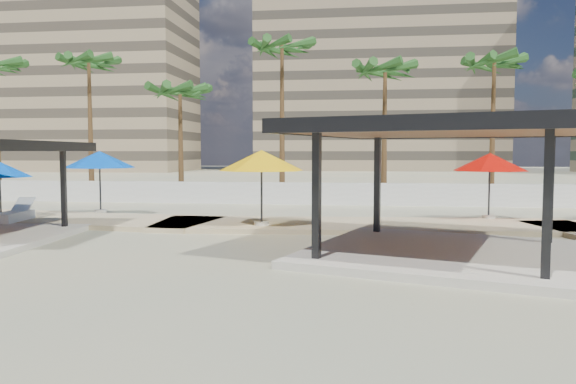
# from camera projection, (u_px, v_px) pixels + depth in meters

# --- Properties ---
(ground) EXTENTS (200.00, 200.00, 0.00)m
(ground) POSITION_uv_depth(u_px,v_px,m) (291.00, 262.00, 14.58)
(ground) COLOR tan
(ground) RESTS_ON ground
(promenade) EXTENTS (44.45, 7.97, 0.24)m
(promenade) POSITION_uv_depth(u_px,v_px,m) (367.00, 224.00, 21.88)
(promenade) COLOR #C6B284
(promenade) RESTS_ON ground
(boundary_wall) EXTENTS (56.00, 0.30, 1.20)m
(boundary_wall) POSITION_uv_depth(u_px,v_px,m) (329.00, 194.00, 30.35)
(boundary_wall) COLOR silver
(boundary_wall) RESTS_ON ground
(building_west) EXTENTS (34.00, 16.00, 32.40)m
(building_west) POSITION_uv_depth(u_px,v_px,m) (78.00, 71.00, 86.35)
(building_west) COLOR #937F60
(building_west) RESTS_ON ground
(building_mid) EXTENTS (38.00, 16.00, 30.40)m
(building_mid) POSITION_uv_depth(u_px,v_px,m) (378.00, 81.00, 90.12)
(building_mid) COLOR #847259
(building_mid) RESTS_ON ground
(pavilion_central) EXTENTS (9.07, 9.07, 3.66)m
(pavilion_central) POSITION_uv_depth(u_px,v_px,m) (443.00, 177.00, 15.11)
(pavilion_central) COLOR beige
(pavilion_central) RESTS_ON ground
(umbrella_b) EXTENTS (3.88, 3.88, 2.75)m
(umbrella_b) POSITION_uv_depth(u_px,v_px,m) (261.00, 161.00, 20.37)
(umbrella_b) COLOR beige
(umbrella_b) RESTS_ON promenade
(umbrella_c) EXTENTS (3.78, 3.78, 2.64)m
(umbrella_c) POSITION_uv_depth(u_px,v_px,m) (490.00, 162.00, 22.57)
(umbrella_c) COLOR beige
(umbrella_c) RESTS_ON promenade
(umbrella_f) EXTENTS (3.90, 3.90, 2.73)m
(umbrella_f) POSITION_uv_depth(u_px,v_px,m) (100.00, 160.00, 24.80)
(umbrella_f) COLOR beige
(umbrella_f) RESTS_ON promenade
(lounger_a) EXTENTS (0.95, 2.28, 0.84)m
(lounger_a) POSITION_uv_depth(u_px,v_px,m) (14.00, 216.00, 21.90)
(lounger_a) COLOR silver
(lounger_a) RESTS_ON promenade
(palm_b) EXTENTS (3.00, 3.00, 9.23)m
(palm_b) POSITION_uv_depth(u_px,v_px,m) (89.00, 67.00, 34.50)
(palm_b) COLOR brown
(palm_b) RESTS_ON ground
(palm_c) EXTENTS (3.00, 3.00, 7.29)m
(palm_c) POSITION_uv_depth(u_px,v_px,m) (180.00, 95.00, 33.23)
(palm_c) COLOR brown
(palm_c) RESTS_ON ground
(palm_d) EXTENTS (3.00, 3.00, 9.88)m
(palm_d) POSITION_uv_depth(u_px,v_px,m) (282.00, 53.00, 33.04)
(palm_d) COLOR brown
(palm_d) RESTS_ON ground
(palm_e) EXTENTS (3.00, 3.00, 8.35)m
(palm_e) POSITION_uv_depth(u_px,v_px,m) (385.00, 75.00, 31.84)
(palm_e) COLOR brown
(palm_e) RESTS_ON ground
(palm_f) EXTENTS (3.00, 3.00, 8.64)m
(palm_f) POSITION_uv_depth(u_px,v_px,m) (494.00, 68.00, 31.22)
(palm_f) COLOR brown
(palm_f) RESTS_ON ground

